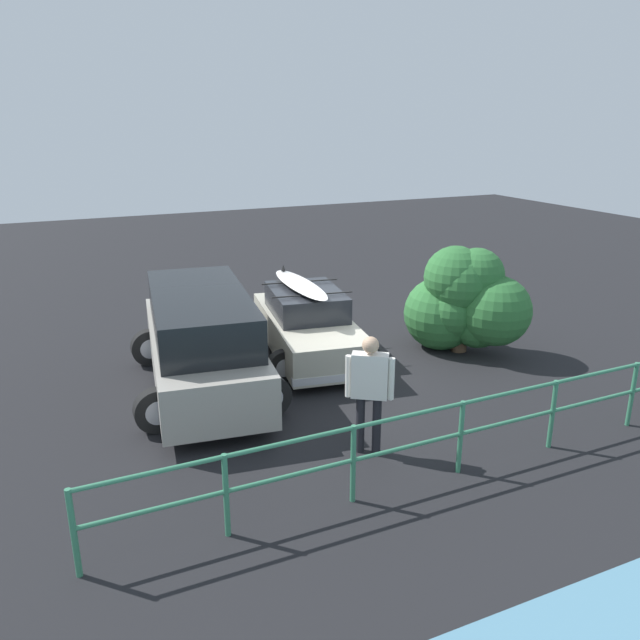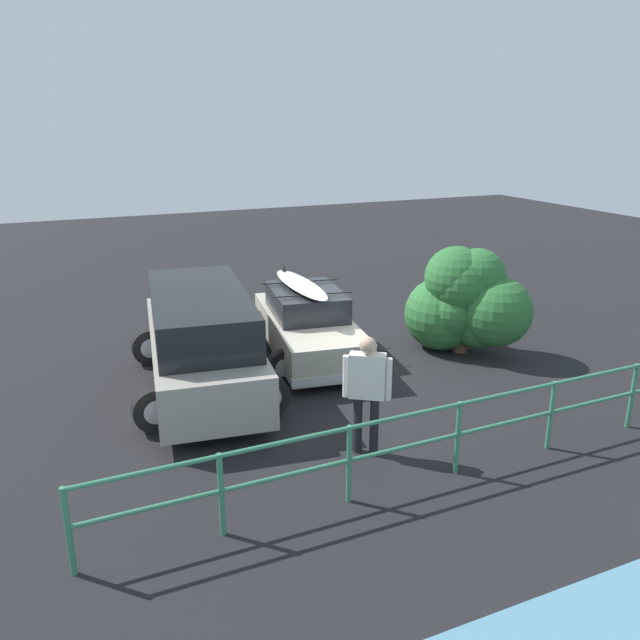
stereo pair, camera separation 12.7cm
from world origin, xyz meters
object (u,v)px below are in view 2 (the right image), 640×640
object	(u,v)px
suv_car	(201,339)
person_bystander	(367,385)
bush_near_left	(465,301)
sedan_car	(308,325)

from	to	relation	value
suv_car	person_bystander	size ratio (longest dim) A/B	2.87
suv_car	person_bystander	bearing A→B (deg)	116.47
suv_car	bush_near_left	world-z (taller)	bush_near_left
person_bystander	bush_near_left	xyz separation A→B (m)	(-3.79, -2.88, 0.03)
sedan_car	bush_near_left	size ratio (longest dim) A/B	1.72
suv_car	bush_near_left	xyz separation A→B (m)	(-5.42, 0.40, 0.18)
sedan_car	person_bystander	world-z (taller)	person_bystander
person_bystander	bush_near_left	distance (m)	4.76
sedan_car	person_bystander	bearing A→B (deg)	79.42
suv_car	person_bystander	world-z (taller)	suv_car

